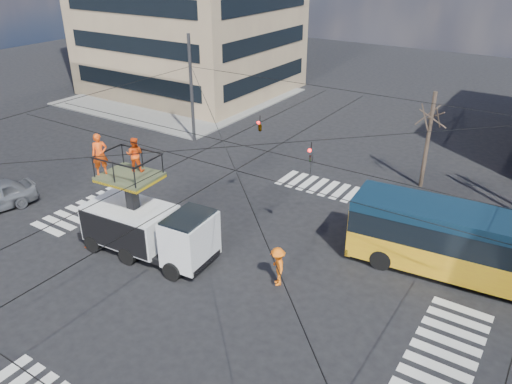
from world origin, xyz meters
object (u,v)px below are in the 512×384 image
at_px(utility_truck, 147,219).
at_px(worker_ground, 171,226).
at_px(flagger, 278,266).
at_px(city_bus, 480,246).
at_px(traffic_cone, 89,241).

bearing_deg(utility_truck, worker_ground, 76.62).
bearing_deg(utility_truck, flagger, 7.09).
xyz_separation_m(city_bus, flagger, (-7.18, -5.12, -0.80)).
relative_size(city_bus, flagger, 6.21).
xyz_separation_m(utility_truck, worker_ground, (0.21, 1.33, -0.97)).
xyz_separation_m(traffic_cone, flagger, (9.37, 2.52, 0.60)).
distance_m(utility_truck, flagger, 6.59).
distance_m(utility_truck, traffic_cone, 3.63).
height_order(utility_truck, flagger, utility_truck).
bearing_deg(utility_truck, traffic_cone, -162.53).
bearing_deg(flagger, city_bus, 84.26).
relative_size(utility_truck, traffic_cone, 11.09).
bearing_deg(flagger, utility_truck, -119.64).
height_order(city_bus, traffic_cone, city_bus).
relative_size(city_bus, worker_ground, 5.72).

